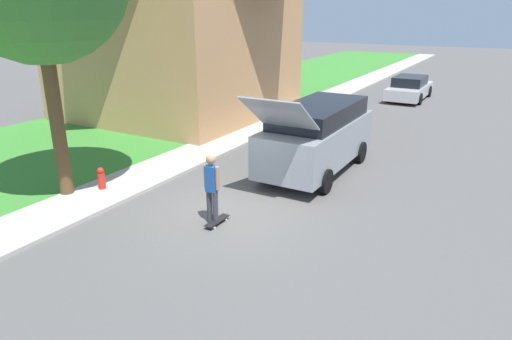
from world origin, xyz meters
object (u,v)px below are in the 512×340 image
Objects in this scene: suv_parked at (317,135)px; car_down_street at (409,88)px; skateboard at (217,221)px; skateboarder at (212,186)px; fire_hydrant at (101,178)px.

suv_parked is 1.28× the size of car_down_street.
suv_parked reaches higher than skateboard.
suv_parked is 3.36× the size of skateboarder.
skateboard is (0.11, 0.01, -0.87)m from skateboarder.
skateboard is at bearing -1.33° from fire_hydrant.
skateboard is 3.94m from fire_hydrant.
car_down_street is at bearing 88.47° from skateboarder.
fire_hydrant is at bearing 178.50° from skateboarder.
car_down_street is 18.99m from fire_hydrant.
suv_parked reaches higher than car_down_street.
skateboarder is at bearing -98.19° from suv_parked.
suv_parked reaches higher than fire_hydrant.
suv_parked is at bearing -89.28° from car_down_street.
car_down_street is (-0.18, 13.92, -0.53)m from suv_parked.
car_down_street reaches higher than fire_hydrant.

